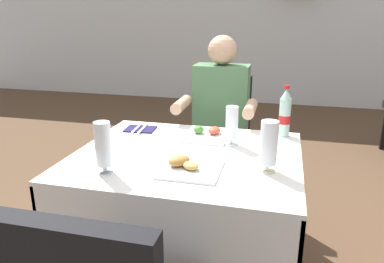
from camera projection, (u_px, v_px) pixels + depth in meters
The scene contains 11 objects.
back_wall at pixel (264, 4), 5.60m from camera, with size 11.00×0.12×3.03m, color silver.
main_dining_table at pixel (187, 186), 1.83m from camera, with size 1.07×0.92×0.75m.
chair_far_diner_seat at pixel (218, 137), 2.62m from camera, with size 0.44×0.50×0.97m.
seated_diner_far at pixel (219, 120), 2.47m from camera, with size 0.50×0.46×1.26m.
plate_near_camera at pixel (188, 166), 1.59m from camera, with size 0.25×0.25×0.06m.
plate_far_diner at pixel (207, 134), 2.01m from camera, with size 0.23×0.23×0.06m.
beer_glass_left at pixel (269, 146), 1.54m from camera, with size 0.07×0.07×0.22m.
beer_glass_middle at pixel (232, 126), 1.86m from camera, with size 0.07×0.07×0.20m.
beer_glass_right at pixel (103, 148), 1.53m from camera, with size 0.07×0.07×0.22m.
cola_bottle_primary at pixel (285, 114), 2.00m from camera, with size 0.06×0.06×0.28m.
napkin_cutlery_set at pixel (140, 129), 2.14m from camera, with size 0.18×0.19×0.01m.
Camera 1 is at (0.38, -1.67, 1.39)m, focal length 34.50 mm.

